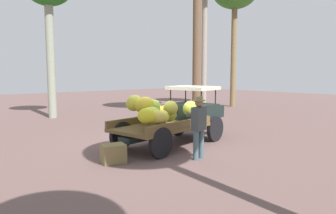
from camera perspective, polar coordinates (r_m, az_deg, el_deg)
ground_plane at (r=10.04m, az=-1.38°, el=-7.11°), size 60.00×60.00×0.00m
truck at (r=10.10m, az=1.20°, el=-1.50°), size 4.62×2.32×1.87m
farmer at (r=8.36m, az=5.64°, el=-3.08°), size 0.52×0.49×1.70m
wooden_crate at (r=8.22m, az=-10.03°, el=-8.44°), size 0.68×0.58×0.49m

